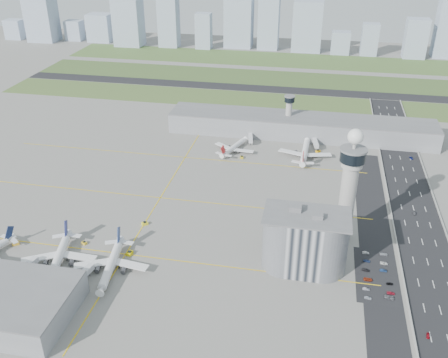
% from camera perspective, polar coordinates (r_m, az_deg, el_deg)
% --- Properties ---
extents(ground, '(1000.00, 1000.00, 0.00)m').
position_cam_1_polar(ground, '(282.98, -1.38, -5.97)').
color(ground, gray).
extents(grass_strip_0, '(480.00, 50.00, 0.08)m').
position_cam_1_polar(grass_strip_0, '(485.78, 2.05, 9.07)').
color(grass_strip_0, '#3D5729').
rests_on(grass_strip_0, ground).
extents(grass_strip_1, '(480.00, 60.00, 0.08)m').
position_cam_1_polar(grass_strip_1, '(556.44, 3.33, 11.53)').
color(grass_strip_1, '#3D5327').
rests_on(grass_strip_1, ground).
extents(grass_strip_2, '(480.00, 70.00, 0.08)m').
position_cam_1_polar(grass_strip_2, '(632.92, 4.40, 13.55)').
color(grass_strip_2, '#4B6931').
rests_on(grass_strip_2, ground).
extents(runway, '(480.00, 22.00, 0.10)m').
position_cam_1_polar(runway, '(520.48, 2.72, 10.37)').
color(runway, black).
rests_on(runway, ground).
extents(highway, '(28.00, 500.00, 0.10)m').
position_cam_1_polar(highway, '(285.17, 22.06, -8.04)').
color(highway, black).
rests_on(highway, ground).
extents(barrier_left, '(0.60, 500.00, 1.20)m').
position_cam_1_polar(barrier_left, '(282.10, 19.28, -7.77)').
color(barrier_left, '#9E9E99').
rests_on(barrier_left, ground).
extents(landside_road, '(18.00, 260.00, 0.08)m').
position_cam_1_polar(landside_road, '(272.64, 17.19, -8.91)').
color(landside_road, black).
rests_on(landside_road, ground).
extents(parking_lot, '(20.00, 44.00, 0.10)m').
position_cam_1_polar(parking_lot, '(262.84, 16.94, -10.43)').
color(parking_lot, black).
rests_on(parking_lot, ground).
extents(taxiway_line_h_0, '(260.00, 0.60, 0.01)m').
position_cam_1_polar(taxiway_line_h_0, '(270.24, -11.18, -8.44)').
color(taxiway_line_h_0, yellow).
rests_on(taxiway_line_h_0, ground).
extents(taxiway_line_h_1, '(260.00, 0.60, 0.01)m').
position_cam_1_polar(taxiway_line_h_1, '(316.93, -7.29, -2.15)').
color(taxiway_line_h_1, yellow).
rests_on(taxiway_line_h_1, ground).
extents(taxiway_line_h_2, '(260.00, 0.60, 0.01)m').
position_cam_1_polar(taxiway_line_h_2, '(367.51, -4.47, 2.48)').
color(taxiway_line_h_2, yellow).
rests_on(taxiway_line_h_2, ground).
extents(taxiway_line_v, '(0.60, 260.00, 0.01)m').
position_cam_1_polar(taxiway_line_v, '(316.93, -7.29, -2.15)').
color(taxiway_line_v, yellow).
rests_on(taxiway_line_v, ground).
extents(control_tower, '(14.00, 14.00, 64.50)m').
position_cam_1_polar(control_tower, '(267.58, 14.15, -0.30)').
color(control_tower, '#ADAAA5').
rests_on(control_tower, ground).
extents(secondary_tower, '(8.60, 8.60, 31.90)m').
position_cam_1_polar(secondary_tower, '(404.09, 7.42, 7.66)').
color(secondary_tower, '#ADAAA5').
rests_on(secondary_tower, ground).
extents(admin_building, '(42.00, 24.00, 33.50)m').
position_cam_1_polar(admin_building, '(251.36, 9.22, -7.05)').
color(admin_building, '#B2B2B7').
rests_on(admin_building, ground).
extents(terminal_pier, '(210.00, 32.00, 15.80)m').
position_cam_1_polar(terminal_pier, '(405.71, 8.71, 6.00)').
color(terminal_pier, gray).
rests_on(terminal_pier, ground).
extents(airplane_near_b, '(48.45, 53.42, 12.73)m').
position_cam_1_polar(airplane_near_b, '(268.50, -18.49, -8.11)').
color(airplane_near_b, white).
rests_on(airplane_near_b, ground).
extents(airplane_near_c, '(44.51, 50.15, 12.57)m').
position_cam_1_polar(airplane_near_c, '(256.62, -12.89, -9.12)').
color(airplane_near_c, white).
rests_on(airplane_near_c, ground).
extents(airplane_far_a, '(43.34, 46.93, 10.76)m').
position_cam_1_polar(airplane_far_a, '(375.08, 1.19, 4.02)').
color(airplane_far_a, white).
rests_on(airplane_far_a, ground).
extents(airplane_far_b, '(40.23, 46.92, 12.85)m').
position_cam_1_polar(airplane_far_b, '(370.52, 9.27, 3.50)').
color(airplane_far_b, white).
rests_on(airplane_far_b, ground).
extents(jet_bridge_near_1, '(5.39, 14.31, 5.70)m').
position_cam_1_polar(jet_bridge_near_1, '(265.61, -22.50, -10.31)').
color(jet_bridge_near_1, silver).
rests_on(jet_bridge_near_1, ground).
extents(jet_bridge_near_2, '(5.39, 14.31, 5.70)m').
position_cam_1_polar(jet_bridge_near_2, '(251.69, -16.63, -11.53)').
color(jet_bridge_near_2, silver).
rests_on(jet_bridge_near_2, ground).
extents(jet_bridge_far_0, '(5.39, 14.31, 5.70)m').
position_cam_1_polar(jet_bridge_far_0, '(395.88, 3.02, 4.93)').
color(jet_bridge_far_0, silver).
rests_on(jet_bridge_far_0, ground).
extents(jet_bridge_far_1, '(5.39, 14.31, 5.70)m').
position_cam_1_polar(jet_bridge_far_1, '(392.71, 10.27, 4.30)').
color(jet_bridge_far_1, silver).
rests_on(jet_bridge_far_1, ground).
extents(tug_0, '(4.25, 3.94, 2.03)m').
position_cam_1_polar(tug_0, '(294.11, -22.70, -6.76)').
color(tug_0, gold).
rests_on(tug_0, ground).
extents(tug_1, '(3.30, 2.93, 1.60)m').
position_cam_1_polar(tug_1, '(282.63, -15.68, -7.02)').
color(tug_1, yellow).
rests_on(tug_1, ground).
extents(tug_2, '(2.93, 3.94, 2.13)m').
position_cam_1_polar(tug_2, '(269.06, -10.73, -8.29)').
color(tug_2, yellow).
rests_on(tug_2, ground).
extents(tug_3, '(4.20, 4.01, 2.01)m').
position_cam_1_polar(tug_3, '(291.43, -9.05, -5.00)').
color(tug_3, yellow).
rests_on(tug_3, ground).
extents(tug_4, '(2.79, 3.54, 1.83)m').
position_cam_1_polar(tug_4, '(365.01, 2.04, 2.52)').
color(tug_4, gold).
rests_on(tug_4, ground).
extents(tug_5, '(4.07, 4.23, 2.03)m').
position_cam_1_polar(tug_5, '(380.56, 10.69, 3.16)').
color(tug_5, '#E7A10B').
rests_on(tug_5, ground).
extents(car_lot_0, '(3.49, 1.73, 1.15)m').
position_cam_1_polar(car_lot_0, '(247.48, 16.12, -12.92)').
color(car_lot_0, silver).
rests_on(car_lot_0, ground).
extents(car_lot_1, '(3.37, 1.22, 1.11)m').
position_cam_1_polar(car_lot_1, '(252.23, 15.94, -11.99)').
color(car_lot_1, gray).
rests_on(car_lot_1, ground).
extents(car_lot_2, '(4.35, 2.07, 1.20)m').
position_cam_1_polar(car_lot_2, '(258.06, 16.14, -10.96)').
color(car_lot_2, '#A03217').
rests_on(car_lot_2, ground).
extents(car_lot_3, '(3.94, 2.08, 1.09)m').
position_cam_1_polar(car_lot_3, '(263.78, 15.90, -9.97)').
color(car_lot_3, black).
rests_on(car_lot_3, ground).
extents(car_lot_4, '(3.55, 1.56, 1.19)m').
position_cam_1_polar(car_lot_4, '(269.96, 16.00, -8.98)').
color(car_lot_4, navy).
rests_on(car_lot_4, ground).
extents(car_lot_5, '(3.47, 1.23, 1.14)m').
position_cam_1_polar(car_lot_5, '(275.64, 15.90, -8.11)').
color(car_lot_5, silver).
rests_on(car_lot_5, ground).
extents(car_lot_6, '(4.76, 2.75, 1.25)m').
position_cam_1_polar(car_lot_6, '(250.56, 18.39, -12.72)').
color(car_lot_6, slate).
rests_on(car_lot_6, ground).
extents(car_lot_7, '(3.81, 1.70, 1.09)m').
position_cam_1_polar(car_lot_7, '(253.28, 18.53, -12.26)').
color(car_lot_7, '#AA182C').
rests_on(car_lot_7, ground).
extents(car_lot_8, '(3.30, 1.55, 1.09)m').
position_cam_1_polar(car_lot_8, '(258.60, 18.40, -11.28)').
color(car_lot_8, black).
rests_on(car_lot_8, ground).
extents(car_lot_9, '(3.51, 1.30, 1.15)m').
position_cam_1_polar(car_lot_9, '(265.92, 17.75, -9.93)').
color(car_lot_9, navy).
rests_on(car_lot_9, ground).
extents(car_lot_10, '(4.05, 1.96, 1.11)m').
position_cam_1_polar(car_lot_10, '(270.90, 17.82, -9.15)').
color(car_lot_10, white).
rests_on(car_lot_10, ground).
extents(car_lot_11, '(4.28, 2.11, 1.20)m').
position_cam_1_polar(car_lot_11, '(277.26, 17.78, -8.18)').
color(car_lot_11, '#A1A4AE').
rests_on(car_lot_11, ground).
extents(car_hw_0, '(1.77, 3.44, 1.12)m').
position_cam_1_polar(car_hw_0, '(237.57, 22.30, -16.23)').
color(car_hw_0, maroon).
rests_on(car_hw_0, ground).
extents(car_hw_1, '(1.28, 3.61, 1.19)m').
position_cam_1_polar(car_hw_1, '(318.64, 20.93, -3.67)').
color(car_hw_1, '#29292D').
rests_on(car_hw_1, ground).
extents(car_hw_2, '(2.44, 4.40, 1.17)m').
position_cam_1_polar(car_hw_2, '(389.08, 20.62, 2.26)').
color(car_hw_2, navy).
rests_on(car_hw_2, ground).
extents(car_hw_4, '(1.73, 3.37, 1.10)m').
position_cam_1_polar(car_hw_4, '(441.27, 17.83, 5.76)').
color(car_hw_4, gray).
rests_on(car_hw_4, ground).
extents(skyline_bldg_0, '(24.05, 19.24, 26.50)m').
position_cam_1_polar(skyline_bldg_0, '(792.83, -22.77, 15.50)').
color(skyline_bldg_0, '#9EADC1').
rests_on(skyline_bldg_0, ground).
extents(skyline_bldg_1, '(37.63, 30.10, 65.60)m').
position_cam_1_polar(skyline_bldg_1, '(761.66, -20.15, 17.02)').
color(skyline_bldg_1, '#9EADC1').
rests_on(skyline_bldg_1, ground).
extents(skyline_bldg_2, '(22.81, 18.25, 26.79)m').
position_cam_1_polar(skyline_bldg_2, '(756.79, -16.71, 15.96)').
color(skyline_bldg_2, '#9EADC1').
rests_on(skyline_bldg_2, ground).
extents(skyline_bldg_3, '(32.30, 25.84, 36.93)m').
position_cam_1_polar(skyline_bldg_3, '(740.13, -13.94, 16.45)').
color(skyline_bldg_3, '#9EADC1').
rests_on(skyline_bldg_3, ground).
extents(skyline_bldg_4, '(35.81, 28.65, 60.36)m').
position_cam_1_polar(skyline_bldg_4, '(704.70, -10.87, 17.17)').
color(skyline_bldg_4, '#9EADC1').
rests_on(skyline_bldg_4, ground).
extents(skyline_bldg_5, '(25.49, 20.39, 66.89)m').
position_cam_1_polar(skyline_bldg_5, '(690.37, -6.35, 17.53)').
color(skyline_bldg_5, '#9EADC1').
rests_on(skyline_bldg_5, ground).
extents(skyline_bldg_6, '(20.04, 16.03, 45.20)m').
position_cam_1_polar(skyline_bldg_6, '(678.41, -2.34, 16.55)').
color(skyline_bldg_6, '#9EADC1').
rests_on(skyline_bldg_6, ground).
extents(skyline_bldg_7, '(35.76, 28.61, 61.22)m').
position_cam_1_polar(skyline_bldg_7, '(686.68, 1.71, 17.38)').
color(skyline_bldg_7, '#9EADC1').
rests_on(skyline_bldg_7, ground).
extents(skyline_bldg_8, '(26.33, 21.06, 83.39)m').
position_cam_1_polar(skyline_bldg_8, '(674.11, 5.17, 18.04)').
color(skyline_bldg_8, '#9EADC1').
rests_on(skyline_bldg_8, ground).
extents(skyline_bldg_9, '(36.96, 29.57, 62.11)m').
position_cam_1_polar(skyline_bldg_9, '(673.35, 9.52, 16.86)').
color(skyline_bldg_9, '#9EADC1').
rests_on(skyline_bldg_9, ground).
extents(skyline_bldg_10, '(23.01, 18.41, 27.75)m').
position_cam_1_polar(skyline_bldg_10, '(668.37, 13.17, 14.93)').
color(skyline_bldg_10, '#9EADC1').
rests_on(skyline_bldg_10, ground).
extents(skyline_bldg_11, '(20.22, 16.18, 38.97)m').
position_cam_1_polar(skyline_bldg_11, '(668.88, 16.31, 15.06)').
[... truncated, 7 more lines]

